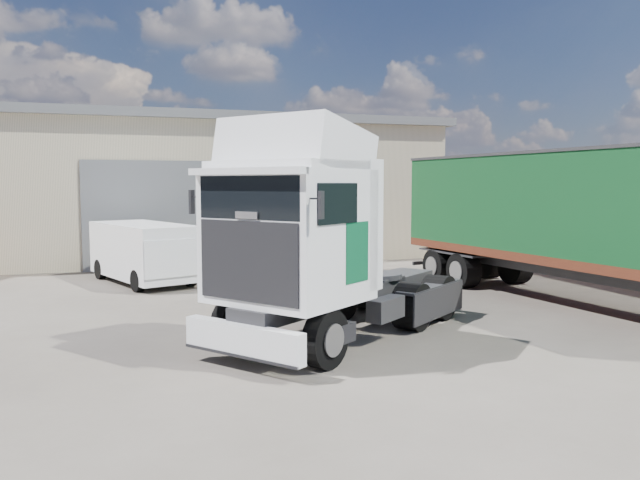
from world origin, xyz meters
name	(u,v)px	position (x,y,z in m)	size (l,w,h in m)	color
ground	(276,334)	(0.00, 0.00, 0.00)	(120.00, 120.00, 0.00)	#2A2722
warehouse	(37,188)	(-6.00, 16.00, 2.66)	(30.60, 12.60, 5.42)	beige
brick_boundary_wall	(569,231)	(11.50, 6.00, 1.25)	(0.35, 26.00, 2.50)	brown
tractor_unit	(316,252)	(0.48, -1.03, 1.64)	(5.86, 5.21, 3.90)	black
box_trailer	(575,211)	(7.36, 0.76, 2.19)	(3.55, 11.01, 3.60)	#2D2D30
panel_van	(146,253)	(-2.13, 6.99, 0.88)	(3.04, 4.48, 1.70)	black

